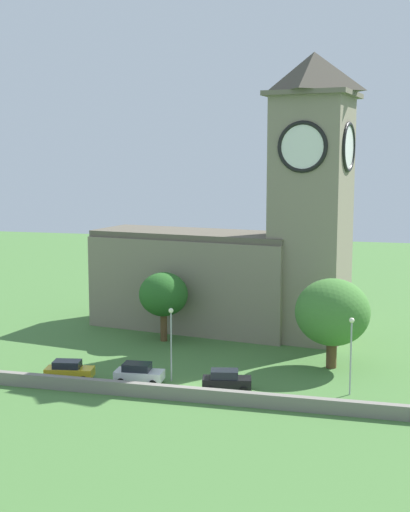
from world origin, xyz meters
The scene contains 10 objects.
ground_plane centered at (0.00, 15.00, 0.00)m, with size 200.00×200.00×0.00m, color #477538.
church centered at (0.21, 21.64, 10.04)m, with size 31.14×13.65×30.92m.
quay_barrier centered at (0.00, -2.35, 0.58)m, with size 50.61×0.70×1.15m, color gray.
car_yellow centered at (-11.39, 0.24, 0.90)m, with size 4.54×2.62×1.78m.
car_white centered at (-4.97, 0.91, 0.93)m, with size 4.40×2.42×1.84m.
car_black centered at (3.03, 0.81, 0.94)m, with size 4.44×2.68×1.87m.
streetlamp_west_mid centered at (-2.35, 2.26, 4.49)m, with size 0.44×0.44×6.68m.
streetlamp_central centered at (13.36, 2.52, 4.48)m, with size 0.44×0.44×6.66m.
tree_riverside_east centered at (-7.33, 15.46, 5.15)m, with size 5.33×5.33×7.60m.
tree_riverside_west centered at (11.22, 10.03, 5.39)m, with size 7.09×7.09×8.61m.
Camera 1 is at (15.92, -56.07, 19.86)m, focal length 49.40 mm.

